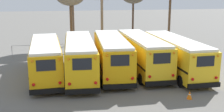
# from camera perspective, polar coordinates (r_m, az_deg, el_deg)

# --- Properties ---
(ground_plane) EXTENTS (160.00, 160.00, 0.00)m
(ground_plane) POSITION_cam_1_polar(r_m,az_deg,el_deg) (25.63, -0.23, -3.27)
(ground_plane) COLOR #66635E
(school_bus_0) EXTENTS (2.93, 9.78, 3.12)m
(school_bus_0) POSITION_cam_1_polar(r_m,az_deg,el_deg) (24.21, -13.30, -0.49)
(school_bus_0) COLOR #E5A00C
(school_bus_0) RESTS_ON ground
(school_bus_1) EXTENTS (2.78, 10.51, 3.24)m
(school_bus_1) POSITION_cam_1_polar(r_m,az_deg,el_deg) (24.10, -6.57, -0.11)
(school_bus_1) COLOR #EAAA0F
(school_bus_1) RESTS_ON ground
(school_bus_2) EXTENTS (3.06, 10.23, 3.24)m
(school_bus_2) POSITION_cam_1_polar(r_m,az_deg,el_deg) (24.82, -0.09, 0.35)
(school_bus_2) COLOR #E5A00C
(school_bus_2) RESTS_ON ground
(school_bus_3) EXTENTS (2.65, 10.31, 3.21)m
(school_bus_3) POSITION_cam_1_polar(r_m,az_deg,el_deg) (25.69, 6.06, 0.69)
(school_bus_3) COLOR yellow
(school_bus_3) RESTS_ON ground
(school_bus_4) EXTENTS (2.84, 10.68, 3.09)m
(school_bus_4) POSITION_cam_1_polar(r_m,az_deg,el_deg) (25.85, 12.65, 0.38)
(school_bus_4) COLOR yellow
(school_bus_4) RESTS_ON ground
(utility_pole) EXTENTS (1.80, 0.32, 7.08)m
(utility_pole) POSITION_cam_1_polar(r_m,az_deg,el_deg) (34.28, -2.05, 7.16)
(utility_pole) COLOR #75604C
(utility_pole) RESTS_ON ground
(fence_line) EXTENTS (19.42, 0.06, 1.42)m
(fence_line) POSITION_cam_1_polar(r_m,az_deg,el_deg) (32.17, -2.43, 1.93)
(fence_line) COLOR #939399
(fence_line) RESTS_ON ground
(traffic_cone) EXTENTS (0.36, 0.36, 0.60)m
(traffic_cone) POSITION_cam_1_polar(r_m,az_deg,el_deg) (20.08, 15.48, -7.61)
(traffic_cone) COLOR orange
(traffic_cone) RESTS_ON ground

